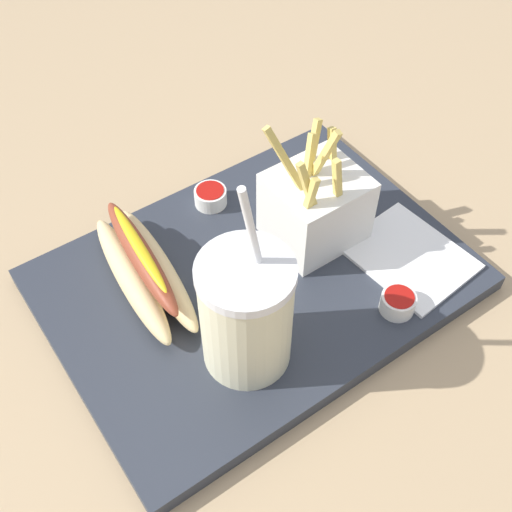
% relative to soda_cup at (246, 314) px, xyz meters
% --- Properties ---
extents(ground_plane, '(2.40, 2.40, 0.02)m').
position_rel_soda_cup_xyz_m(ground_plane, '(0.06, 0.08, -0.10)').
color(ground_plane, tan).
extents(food_tray, '(0.44, 0.32, 0.02)m').
position_rel_soda_cup_xyz_m(food_tray, '(0.06, 0.08, -0.08)').
color(food_tray, '#2D333D').
rests_on(food_tray, ground_plane).
extents(soda_cup, '(0.09, 0.09, 0.23)m').
position_rel_soda_cup_xyz_m(soda_cup, '(0.00, 0.00, 0.00)').
color(soda_cup, beige).
rests_on(soda_cup, food_tray).
extents(fries_basket, '(0.10, 0.09, 0.16)m').
position_rel_soda_cup_xyz_m(fries_basket, '(0.15, 0.09, -0.02)').
color(fries_basket, white).
rests_on(fries_basket, food_tray).
extents(hot_dog_1, '(0.08, 0.19, 0.06)m').
position_rel_soda_cup_xyz_m(hot_dog_1, '(-0.04, 0.13, -0.04)').
color(hot_dog_1, '#E5C689').
rests_on(hot_dog_1, food_tray).
extents(ketchup_cup_1, '(0.04, 0.04, 0.02)m').
position_rel_soda_cup_xyz_m(ketchup_cup_1, '(0.08, 0.19, -0.05)').
color(ketchup_cup_1, white).
rests_on(ketchup_cup_1, food_tray).
extents(ketchup_cup_2, '(0.04, 0.04, 0.02)m').
position_rel_soda_cup_xyz_m(ketchup_cup_2, '(0.16, -0.05, -0.05)').
color(ketchup_cup_2, white).
rests_on(ketchup_cup_2, food_tray).
extents(napkin_stack, '(0.12, 0.13, 0.00)m').
position_rel_soda_cup_xyz_m(napkin_stack, '(0.21, -0.00, -0.06)').
color(napkin_stack, white).
rests_on(napkin_stack, food_tray).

